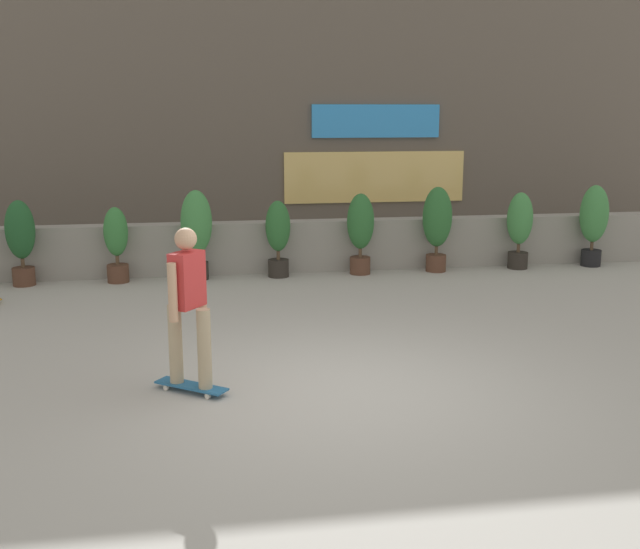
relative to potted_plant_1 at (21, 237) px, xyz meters
name	(u,v)px	position (x,y,z in m)	size (l,w,h in m)	color
ground_plane	(343,391)	(4.28, -5.55, -0.81)	(48.00, 48.00, 0.00)	#B2AFA8
planter_wall	(279,246)	(4.28, 0.45, -0.36)	(18.00, 0.40, 0.90)	gray
building_backdrop	(259,91)	(4.28, 4.45, 2.44)	(20.00, 2.08, 6.50)	#60564C
potted_plant_1	(21,237)	(0.00, 0.00, 0.00)	(0.47, 0.47, 1.41)	brown
potted_plant_2	(116,241)	(1.51, 0.00, -0.11)	(0.40, 0.40, 1.26)	brown
potted_plant_3	(197,228)	(2.83, 0.00, 0.08)	(0.53, 0.53, 1.52)	#2D2823
potted_plant_4	(278,234)	(4.21, 0.00, -0.07)	(0.43, 0.43, 1.32)	#2D2823
potted_plant_5	(361,228)	(5.65, 0.00, 0.01)	(0.47, 0.47, 1.42)	brown
potted_plant_6	(437,222)	(7.04, 0.00, 0.07)	(0.52, 0.52, 1.51)	brown
potted_plant_7	(520,225)	(8.59, 0.00, -0.02)	(0.46, 0.46, 1.39)	#2D2823
potted_plant_8	(594,219)	(10.02, 0.00, 0.06)	(0.51, 0.51, 1.50)	black
skater_mid_plaza	(188,303)	(2.73, -5.34, 0.13)	(0.76, 0.64, 1.70)	#266699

